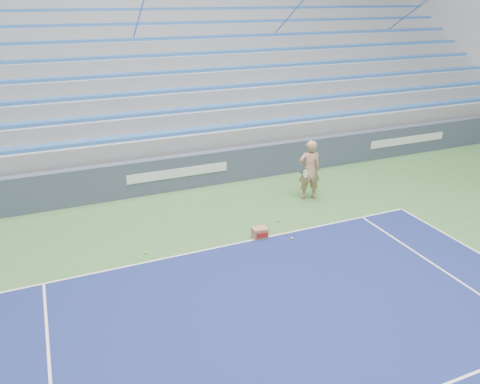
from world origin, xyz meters
The scene contains 8 objects.
sponsor_barrier centered at (0.00, 15.88, 0.55)m, with size 30.00×0.32×1.10m.
bleachers centered at (0.00, 21.60, 2.36)m, with size 31.00×9.15×7.30m.
tennis_player centered at (3.42, 13.65, 0.91)m, with size 0.98×0.91×1.82m.
ball_box centered at (1.01, 11.95, 0.14)m, with size 0.39×0.31×0.28m.
tennis_ball_0 centered at (1.68, 11.81, 0.03)m, with size 0.07×0.07×0.07m, color #B7E42E.
tennis_ball_1 centered at (1.71, 11.54, 0.03)m, with size 0.07×0.07×0.07m, color #B7E42E.
tennis_ball_2 centered at (-1.83, 12.28, 0.03)m, with size 0.07×0.07×0.07m, color #B7E42E.
tennis_ball_3 centered at (1.85, 12.59, 0.03)m, with size 0.07×0.07×0.07m, color #B7E42E.
Camera 1 is at (-3.56, 2.51, 5.69)m, focal length 35.00 mm.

